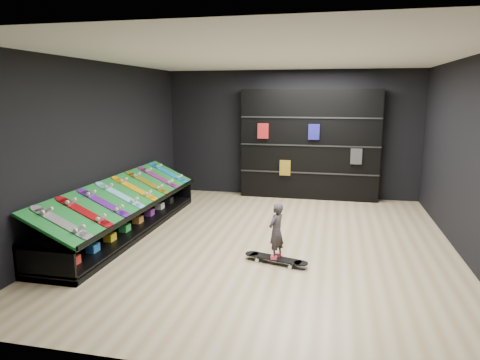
% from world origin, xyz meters
% --- Properties ---
extents(floor, '(6.00, 7.00, 0.01)m').
position_xyz_m(floor, '(0.00, 0.00, 0.00)').
color(floor, tan).
rests_on(floor, ground).
extents(ceiling, '(6.00, 7.00, 0.01)m').
position_xyz_m(ceiling, '(0.00, 0.00, 3.00)').
color(ceiling, white).
rests_on(ceiling, ground).
extents(wall_back, '(6.00, 0.02, 3.00)m').
position_xyz_m(wall_back, '(0.00, 3.50, 1.50)').
color(wall_back, black).
rests_on(wall_back, ground).
extents(wall_front, '(6.00, 0.02, 3.00)m').
position_xyz_m(wall_front, '(0.00, -3.50, 1.50)').
color(wall_front, black).
rests_on(wall_front, ground).
extents(wall_left, '(0.02, 7.00, 3.00)m').
position_xyz_m(wall_left, '(-3.00, 0.00, 1.50)').
color(wall_left, black).
rests_on(wall_left, ground).
extents(wall_right, '(0.02, 7.00, 3.00)m').
position_xyz_m(wall_right, '(3.00, 0.00, 1.50)').
color(wall_right, black).
rests_on(wall_right, ground).
extents(display_rack, '(0.90, 4.50, 0.50)m').
position_xyz_m(display_rack, '(-2.55, 0.00, 0.25)').
color(display_rack, black).
rests_on(display_rack, ground).
extents(turf_ramp, '(0.92, 4.50, 0.46)m').
position_xyz_m(turf_ramp, '(-2.50, 0.00, 0.71)').
color(turf_ramp, '#0E5A1D').
rests_on(turf_ramp, display_rack).
extents(back_shelving, '(3.19, 0.37, 2.55)m').
position_xyz_m(back_shelving, '(0.47, 3.32, 1.28)').
color(back_shelving, black).
rests_on(back_shelving, ground).
extents(floor_skateboard, '(1.00, 0.48, 0.09)m').
position_xyz_m(floor_skateboard, '(0.28, -0.89, 0.05)').
color(floor_skateboard, black).
rests_on(floor_skateboard, ground).
extents(child, '(0.20, 0.22, 0.49)m').
position_xyz_m(child, '(0.28, -0.89, 0.34)').
color(child, black).
rests_on(child, floor_skateboard).
extents(display_board_0, '(0.93, 0.22, 0.50)m').
position_xyz_m(display_board_0, '(-2.49, -1.90, 0.74)').
color(display_board_0, black).
rests_on(display_board_0, turf_ramp).
extents(display_board_1, '(0.93, 0.22, 0.50)m').
position_xyz_m(display_board_1, '(-2.49, -1.36, 0.74)').
color(display_board_1, red).
rests_on(display_board_1, turf_ramp).
extents(display_board_2, '(0.93, 0.22, 0.50)m').
position_xyz_m(display_board_2, '(-2.49, -0.81, 0.74)').
color(display_board_2, purple).
rests_on(display_board_2, turf_ramp).
extents(display_board_3, '(0.93, 0.22, 0.50)m').
position_xyz_m(display_board_3, '(-2.49, -0.27, 0.74)').
color(display_board_3, '#0CB2E5').
rests_on(display_board_3, turf_ramp).
extents(display_board_4, '(0.93, 0.22, 0.50)m').
position_xyz_m(display_board_4, '(-2.49, 0.27, 0.74)').
color(display_board_4, yellow).
rests_on(display_board_4, turf_ramp).
extents(display_board_5, '(0.93, 0.22, 0.50)m').
position_xyz_m(display_board_5, '(-2.49, 0.81, 0.74)').
color(display_board_5, yellow).
rests_on(display_board_5, turf_ramp).
extents(display_board_6, '(0.93, 0.22, 0.50)m').
position_xyz_m(display_board_6, '(-2.49, 1.36, 0.74)').
color(display_board_6, '#2626BF').
rests_on(display_board_6, turf_ramp).
extents(display_board_7, '(0.93, 0.22, 0.50)m').
position_xyz_m(display_board_7, '(-2.49, 1.90, 0.74)').
color(display_board_7, blue).
rests_on(display_board_7, turf_ramp).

